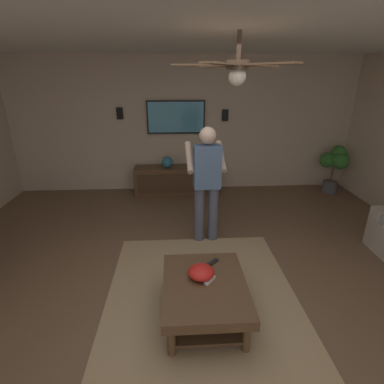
% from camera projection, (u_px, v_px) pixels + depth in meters
% --- Properties ---
extents(ground_plane, '(8.18, 8.18, 0.00)m').
position_uv_depth(ground_plane, '(198.00, 299.00, 3.15)').
color(ground_plane, brown).
extents(wall_back_tv, '(0.10, 7.01, 2.63)m').
position_uv_depth(wall_back_tv, '(185.00, 126.00, 5.88)').
color(wall_back_tv, '#BCA893').
rests_on(wall_back_tv, ground).
extents(ceiling_slab, '(7.02, 7.01, 0.10)m').
position_uv_depth(ceiling_slab, '(200.00, 12.00, 2.17)').
color(ceiling_slab, white).
extents(area_rug, '(2.54, 2.05, 0.01)m').
position_uv_depth(area_rug, '(202.00, 301.00, 3.11)').
color(area_rug, '#9E8460').
rests_on(area_rug, ground).
extents(coffee_table, '(1.00, 0.80, 0.40)m').
position_uv_depth(coffee_table, '(205.00, 292.00, 2.82)').
color(coffee_table, '#513823').
rests_on(coffee_table, ground).
extents(media_console, '(0.45, 1.70, 0.55)m').
position_uv_depth(media_console, '(177.00, 180.00, 5.94)').
color(media_console, '#513823').
rests_on(media_console, ground).
extents(tv, '(0.05, 1.14, 0.64)m').
position_uv_depth(tv, '(176.00, 117.00, 5.72)').
color(tv, black).
extents(person_standing, '(0.55, 0.55, 1.64)m').
position_uv_depth(person_standing, '(207.00, 179.00, 3.98)').
color(person_standing, '#4C5166').
rests_on(person_standing, ground).
extents(potted_plant_tall, '(0.44, 0.53, 0.97)m').
position_uv_depth(potted_plant_tall, '(336.00, 163.00, 5.84)').
color(potted_plant_tall, '#4C4C51').
rests_on(potted_plant_tall, ground).
extents(bowl, '(0.26, 0.26, 0.12)m').
position_uv_depth(bowl, '(201.00, 272.00, 2.85)').
color(bowl, red).
rests_on(bowl, coffee_table).
extents(remote_white, '(0.14, 0.13, 0.02)m').
position_uv_depth(remote_white, '(210.00, 280.00, 2.81)').
color(remote_white, white).
rests_on(remote_white, coffee_table).
extents(remote_black, '(0.14, 0.14, 0.02)m').
position_uv_depth(remote_black, '(213.00, 262.00, 3.08)').
color(remote_black, black).
rests_on(remote_black, coffee_table).
extents(vase_round, '(0.22, 0.22, 0.22)m').
position_uv_depth(vase_round, '(167.00, 162.00, 5.77)').
color(vase_round, teal).
rests_on(vase_round, media_console).
extents(wall_speaker_left, '(0.06, 0.12, 0.22)m').
position_uv_depth(wall_speaker_left, '(225.00, 115.00, 5.77)').
color(wall_speaker_left, black).
extents(wall_speaker_right, '(0.06, 0.12, 0.22)m').
position_uv_depth(wall_speaker_right, '(120.00, 113.00, 5.64)').
color(wall_speaker_right, black).
extents(ceiling_fan, '(1.10, 1.09, 0.46)m').
position_uv_depth(ceiling_fan, '(236.00, 68.00, 2.64)').
color(ceiling_fan, '#4C3828').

